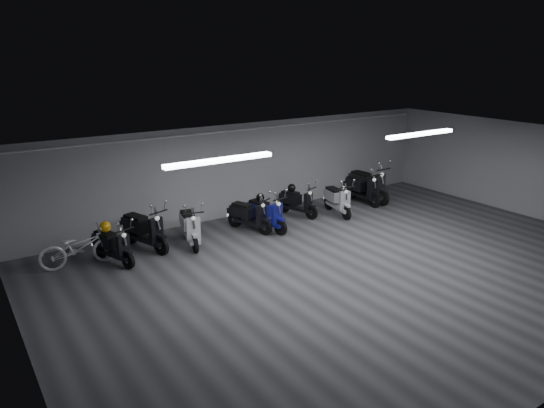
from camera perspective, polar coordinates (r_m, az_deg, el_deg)
floor at (r=12.10m, az=9.56°, el=-7.12°), size 14.00×10.00×0.01m
ceiling at (r=11.26m, az=10.25°, el=6.06°), size 14.00×10.00×0.01m
back_wall at (r=15.47m, az=-2.91°, el=3.94°), size 14.00×0.01×2.80m
left_wall at (r=8.71m, az=-26.44°, el=-8.52°), size 0.01×10.00×2.80m
right_wall at (r=17.07m, az=27.31°, el=3.29°), size 0.01×10.00×2.80m
fluor_strip_left at (r=10.33m, az=-5.90°, el=4.91°), size 2.40×0.18×0.08m
fluor_strip_right at (r=14.11m, az=16.34°, el=7.56°), size 2.40×0.18×0.08m
conduit at (r=15.17m, az=-2.81°, el=8.37°), size 13.60×0.05×0.05m
scooter_0 at (r=12.54m, az=-17.49°, el=-3.87°), size 1.03×1.68×1.18m
scooter_1 at (r=13.16m, az=-14.21°, el=-2.17°), size 1.18×1.94×1.37m
scooter_2 at (r=13.24m, az=-9.22°, el=-1.93°), size 0.97×1.82×1.29m
scooter_3 at (r=14.09m, az=-2.54°, el=-0.70°), size 1.07×1.73×1.22m
scooter_4 at (r=14.14m, az=-0.67°, el=-0.50°), size 0.87×1.79×1.28m
scooter_5 at (r=15.38m, az=2.87°, el=0.75°), size 0.99×1.67×1.18m
scooter_6 at (r=15.64m, az=7.41°, el=1.00°), size 0.88×1.74×1.24m
scooter_7 at (r=16.90m, az=10.13°, el=2.24°), size 0.60×1.78×1.32m
scooter_9 at (r=17.18m, az=10.75°, el=2.74°), size 0.74×2.03×1.50m
bicycle at (r=12.65m, az=-20.88°, el=-4.12°), size 1.83×0.79×1.15m
helmet_0 at (r=12.62m, az=-18.20°, el=-2.46°), size 0.27×0.27×0.27m
helmet_1 at (r=14.23m, az=-1.33°, el=0.74°), size 0.23×0.23×0.23m
helmet_2 at (r=15.44m, az=2.22°, el=1.83°), size 0.25×0.25×0.25m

